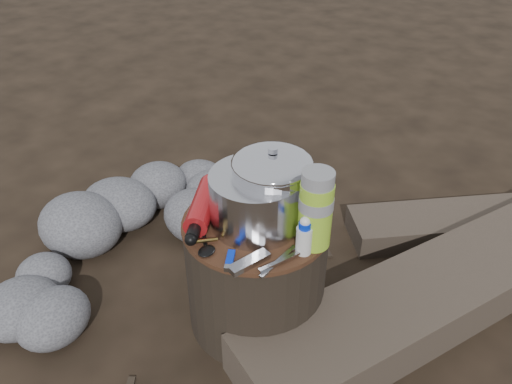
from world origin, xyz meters
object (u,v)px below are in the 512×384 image
Objects in this scene: stump at (256,272)px; travel_mug at (317,197)px; log_main at (472,275)px; thermos at (316,210)px; fuel_bottle at (203,205)px; camping_pot at (272,186)px.

travel_mug is at bearing 48.99° from stump.
stump reaches higher than log_main.
log_main is at bearing 43.19° from stump.
thermos reaches higher than travel_mug.
stump is at bearing -176.59° from thermos.
fuel_bottle is (-0.14, -0.06, 0.22)m from stump.
log_main is at bearing 54.00° from thermos.
camping_pot is 0.21m from fuel_bottle.
fuel_bottle is (-0.67, -0.55, 0.34)m from log_main.
fuel_bottle reaches higher than stump.
fuel_bottle is 0.33m from thermos.
travel_mug is at bearing 46.24° from camping_pot.
camping_pot is 1.98× the size of travel_mug.
fuel_bottle is at bearing -168.18° from thermos.
stump is 0.30m from camping_pot.
stump is 0.30m from travel_mug.
thermos reaches higher than fuel_bottle.
thermos is (0.32, 0.07, 0.08)m from fuel_bottle.
travel_mug is (0.09, 0.09, -0.05)m from camping_pot.
thermos is 0.15m from travel_mug.
fuel_bottle is 1.26× the size of thermos.
thermos is (0.15, -0.03, 0.00)m from camping_pot.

